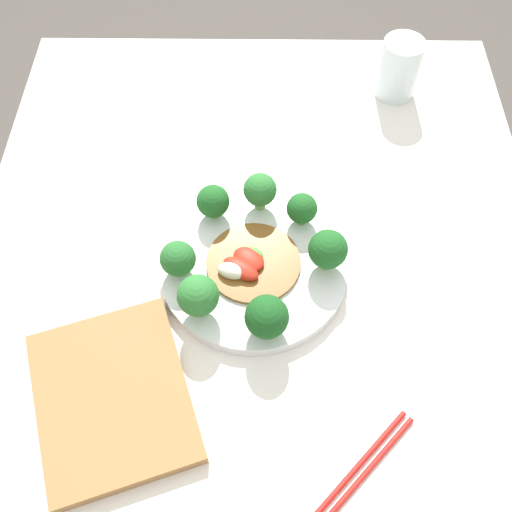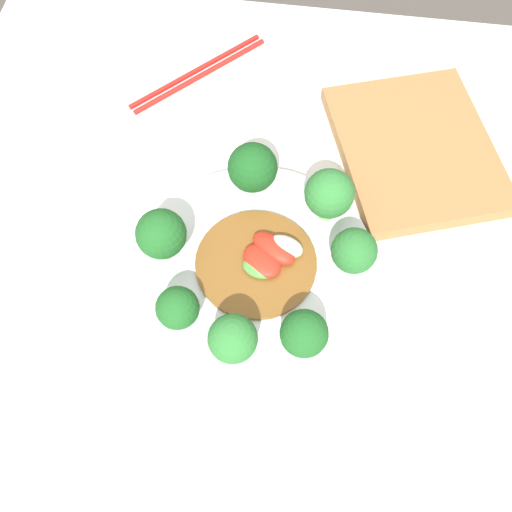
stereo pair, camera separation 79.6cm
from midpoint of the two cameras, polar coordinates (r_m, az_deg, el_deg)
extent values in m
plane|color=#4C4742|center=(1.40, 1.36, -28.47)|extent=(8.00, 8.00, 0.00)
cube|color=silver|center=(1.05, 1.78, -26.83)|extent=(1.00, 0.87, 0.71)
cylinder|color=silver|center=(0.68, 1.89, -26.68)|extent=(0.28, 0.28, 0.02)
cylinder|color=#70A356|center=(0.69, 8.21, -19.86)|extent=(0.02, 0.02, 0.01)
sphere|color=#1E5B23|center=(0.66, 8.49, -19.35)|extent=(0.05, 0.05, 0.05)
cylinder|color=#7AAD5B|center=(0.69, 2.24, -17.61)|extent=(0.02, 0.02, 0.02)
sphere|color=#2D7533|center=(0.66, 2.33, -16.90)|extent=(0.05, 0.05, 0.05)
cylinder|color=#89B76B|center=(0.68, 11.88, -26.22)|extent=(0.02, 0.02, 0.02)
sphere|color=#1E5B23|center=(0.64, 12.42, -25.84)|extent=(0.06, 0.06, 0.06)
cylinder|color=#7AAD5B|center=(0.68, -3.58, -19.04)|extent=(0.02, 0.02, 0.01)
sphere|color=#1E5B23|center=(0.66, -3.71, -18.47)|extent=(0.05, 0.05, 0.05)
cylinder|color=#89B76B|center=(0.66, 4.05, -35.67)|extent=(0.02, 0.02, 0.01)
sphere|color=#19511E|center=(0.63, 4.25, -35.78)|extent=(0.06, 0.06, 0.06)
cylinder|color=#70A356|center=(0.67, -8.28, -27.40)|extent=(0.02, 0.02, 0.01)
sphere|color=#286B2D|center=(0.64, -8.60, -27.14)|extent=(0.05, 0.05, 0.05)
cylinder|color=#7AAD5B|center=(0.66, -5.52, -33.12)|extent=(0.02, 0.02, 0.02)
sphere|color=#2D7533|center=(0.63, -5.81, -33.10)|extent=(0.06, 0.06, 0.06)
cylinder|color=brown|center=(0.67, 1.93, -26.55)|extent=(0.14, 0.14, 0.01)
ellipsoid|color=red|center=(0.66, 1.28, -26.44)|extent=(0.06, 0.06, 0.02)
ellipsoid|color=silver|center=(0.66, -1.02, -28.22)|extent=(0.03, 0.05, 0.02)
ellipsoid|color=#4C933D|center=(0.66, 1.43, -25.77)|extent=(0.03, 0.04, 0.01)
ellipsoid|color=red|center=(0.66, 0.21, -27.91)|extent=(0.06, 0.06, 0.02)
cylinder|color=silver|center=(0.83, 19.41, 2.86)|extent=(0.07, 0.07, 0.11)
cylinder|color=red|center=(0.74, 17.91, -50.16)|extent=(0.16, 0.16, 0.01)
cylinder|color=red|center=(0.73, 16.75, -49.70)|extent=(0.16, 0.16, 0.01)
cube|color=olive|center=(0.71, -17.84, -41.87)|extent=(0.28, 0.26, 0.02)
camera|label=1|loc=(0.40, 175.74, -46.91)|focal=42.00mm
camera|label=2|loc=(0.40, -4.26, 46.91)|focal=42.00mm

